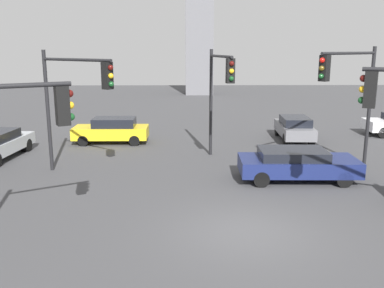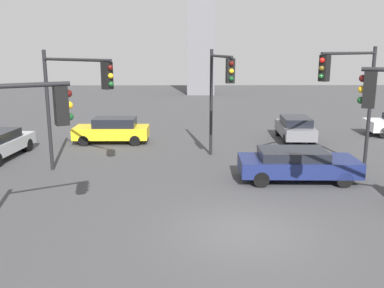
{
  "view_description": "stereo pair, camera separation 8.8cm",
  "coord_description": "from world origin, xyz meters",
  "px_view_note": "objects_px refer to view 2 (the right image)",
  "views": [
    {
      "loc": [
        -1.76,
        -11.59,
        5.31
      ],
      "look_at": [
        -1.45,
        6.4,
        1.24
      ],
      "focal_mm": 39.42,
      "sensor_mm": 36.0,
      "label": 1
    },
    {
      "loc": [
        -1.67,
        -11.59,
        5.31
      ],
      "look_at": [
        -1.45,
        6.4,
        1.24
      ],
      "focal_mm": 39.42,
      "sensor_mm": 36.0,
      "label": 2
    }
  ],
  "objects_px": {
    "car_3": "(297,164)",
    "car_5": "(295,128)",
    "traffic_light_0": "(220,84)",
    "traffic_light_2": "(350,84)",
    "traffic_light_1": "(5,132)",
    "traffic_light_3": "(75,89)",
    "car_0": "(112,130)"
  },
  "relations": [
    {
      "from": "car_3",
      "to": "car_5",
      "type": "height_order",
      "value": "car_5"
    },
    {
      "from": "traffic_light_1",
      "to": "traffic_light_3",
      "type": "xyz_separation_m",
      "value": [
        -0.13,
        7.01,
        0.38
      ]
    },
    {
      "from": "car_0",
      "to": "traffic_light_0",
      "type": "bearing_deg",
      "value": 141.23
    },
    {
      "from": "traffic_light_1",
      "to": "traffic_light_0",
      "type": "bearing_deg",
      "value": 28.43
    },
    {
      "from": "traffic_light_0",
      "to": "car_3",
      "type": "bearing_deg",
      "value": 41.14
    },
    {
      "from": "traffic_light_3",
      "to": "car_3",
      "type": "relative_size",
      "value": 1.09
    },
    {
      "from": "traffic_light_2",
      "to": "car_3",
      "type": "height_order",
      "value": "traffic_light_2"
    },
    {
      "from": "traffic_light_1",
      "to": "car_0",
      "type": "distance_m",
      "value": 14.04
    },
    {
      "from": "traffic_light_1",
      "to": "car_5",
      "type": "xyz_separation_m",
      "value": [
        10.75,
        14.25,
        -2.59
      ]
    },
    {
      "from": "car_3",
      "to": "car_5",
      "type": "distance_m",
      "value": 7.91
    },
    {
      "from": "car_3",
      "to": "traffic_light_2",
      "type": "bearing_deg",
      "value": 23.91
    },
    {
      "from": "traffic_light_0",
      "to": "car_3",
      "type": "height_order",
      "value": "traffic_light_0"
    },
    {
      "from": "traffic_light_0",
      "to": "traffic_light_1",
      "type": "distance_m",
      "value": 10.87
    },
    {
      "from": "traffic_light_1",
      "to": "traffic_light_2",
      "type": "relative_size",
      "value": 0.88
    },
    {
      "from": "traffic_light_2",
      "to": "car_5",
      "type": "distance_m",
      "value": 7.44
    },
    {
      "from": "car_0",
      "to": "traffic_light_1",
      "type": "bearing_deg",
      "value": 89.71
    },
    {
      "from": "car_5",
      "to": "traffic_light_1",
      "type": "bearing_deg",
      "value": 145.9
    },
    {
      "from": "traffic_light_1",
      "to": "traffic_light_3",
      "type": "distance_m",
      "value": 7.03
    },
    {
      "from": "traffic_light_1",
      "to": "car_5",
      "type": "distance_m",
      "value": 18.04
    },
    {
      "from": "traffic_light_0",
      "to": "traffic_light_2",
      "type": "xyz_separation_m",
      "value": [
        5.3,
        -1.62,
        0.11
      ]
    },
    {
      "from": "traffic_light_3",
      "to": "car_5",
      "type": "relative_size",
      "value": 1.25
    },
    {
      "from": "traffic_light_3",
      "to": "traffic_light_2",
      "type": "bearing_deg",
      "value": 41.74
    },
    {
      "from": "traffic_light_2",
      "to": "car_0",
      "type": "height_order",
      "value": "traffic_light_2"
    },
    {
      "from": "car_0",
      "to": "car_3",
      "type": "xyz_separation_m",
      "value": [
        8.79,
        -7.23,
        -0.04
      ]
    },
    {
      "from": "traffic_light_1",
      "to": "traffic_light_3",
      "type": "relative_size",
      "value": 0.9
    },
    {
      "from": "traffic_light_3",
      "to": "car_0",
      "type": "xyz_separation_m",
      "value": [
        0.23,
        6.78,
        -2.97
      ]
    },
    {
      "from": "car_3",
      "to": "car_5",
      "type": "xyz_separation_m",
      "value": [
        1.86,
        7.68,
        0.05
      ]
    },
    {
      "from": "car_5",
      "to": "traffic_light_0",
      "type": "bearing_deg",
      "value": 139.37
    },
    {
      "from": "traffic_light_0",
      "to": "car_0",
      "type": "distance_m",
      "value": 8.01
    },
    {
      "from": "traffic_light_0",
      "to": "traffic_light_1",
      "type": "height_order",
      "value": "traffic_light_0"
    },
    {
      "from": "traffic_light_2",
      "to": "traffic_light_0",
      "type": "bearing_deg",
      "value": -56.97
    },
    {
      "from": "traffic_light_3",
      "to": "car_5",
      "type": "xyz_separation_m",
      "value": [
        10.88,
        7.24,
        -2.97
      ]
    }
  ]
}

